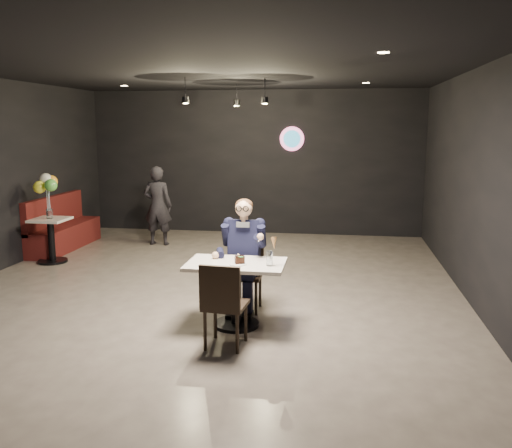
% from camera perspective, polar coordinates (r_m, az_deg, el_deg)
% --- Properties ---
extents(floor, '(9.00, 9.00, 0.00)m').
position_cam_1_polar(floor, '(7.41, -5.71, -7.56)').
color(floor, gray).
rests_on(floor, ground).
extents(wall_sign, '(0.50, 0.06, 0.50)m').
position_cam_1_polar(wall_sign, '(11.34, 3.81, 8.93)').
color(wall_sign, pink).
rests_on(wall_sign, floor).
extents(pendant_lights, '(1.40, 1.20, 0.36)m').
position_cam_1_polar(pendant_lights, '(9.03, -2.78, 14.19)').
color(pendant_lights, black).
rests_on(pendant_lights, floor).
extents(main_table, '(1.10, 0.70, 0.75)m').
position_cam_1_polar(main_table, '(6.22, -2.10, -7.42)').
color(main_table, silver).
rests_on(main_table, floor).
extents(chair_far, '(0.42, 0.46, 0.92)m').
position_cam_1_polar(chair_far, '(6.71, -1.22, -5.31)').
color(chair_far, black).
rests_on(chair_far, floor).
extents(chair_near, '(0.46, 0.49, 0.92)m').
position_cam_1_polar(chair_near, '(5.66, -3.22, -8.34)').
color(chair_near, black).
rests_on(chair_near, floor).
extents(seated_man, '(0.60, 0.80, 1.44)m').
position_cam_1_polar(seated_man, '(6.65, -1.23, -3.16)').
color(seated_man, black).
rests_on(seated_man, floor).
extents(dessert_plate, '(0.20, 0.20, 0.01)m').
position_cam_1_polar(dessert_plate, '(6.03, -1.90, -4.23)').
color(dessert_plate, white).
rests_on(dessert_plate, main_table).
extents(cake_slice, '(0.12, 0.11, 0.07)m').
position_cam_1_polar(cake_slice, '(6.04, -1.73, -3.79)').
color(cake_slice, black).
rests_on(cake_slice, dessert_plate).
extents(mint_leaf, '(0.06, 0.04, 0.01)m').
position_cam_1_polar(mint_leaf, '(5.99, -1.61, -3.46)').
color(mint_leaf, '#2A8037').
rests_on(mint_leaf, cake_slice).
extents(sundae_glass, '(0.07, 0.07, 0.16)m').
position_cam_1_polar(sundae_glass, '(5.97, 1.44, -3.62)').
color(sundae_glass, silver).
rests_on(sundae_glass, main_table).
extents(wafer_cone, '(0.08, 0.08, 0.13)m').
position_cam_1_polar(wafer_cone, '(5.94, 1.91, -2.04)').
color(wafer_cone, tan).
rests_on(wafer_cone, sundae_glass).
extents(booth_bench, '(0.49, 1.98, 0.99)m').
position_cam_1_polar(booth_bench, '(10.67, -19.56, 0.15)').
color(booth_bench, '#430E0F').
rests_on(booth_bench, floor).
extents(side_table, '(0.56, 0.56, 0.70)m').
position_cam_1_polar(side_table, '(9.70, -20.72, -1.78)').
color(side_table, silver).
rests_on(side_table, floor).
extents(balloon_vase, '(0.11, 0.11, 0.16)m').
position_cam_1_polar(balloon_vase, '(9.61, -20.90, 1.02)').
color(balloon_vase, silver).
rests_on(balloon_vase, side_table).
extents(balloon_bunch, '(0.37, 0.37, 0.62)m').
position_cam_1_polar(balloon_bunch, '(9.57, -21.05, 3.26)').
color(balloon_bunch, '#F9FA34').
rests_on(balloon_bunch, balloon_vase).
extents(passerby, '(0.56, 0.37, 1.52)m').
position_cam_1_polar(passerby, '(10.54, -10.30, 1.91)').
color(passerby, black).
rests_on(passerby, floor).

